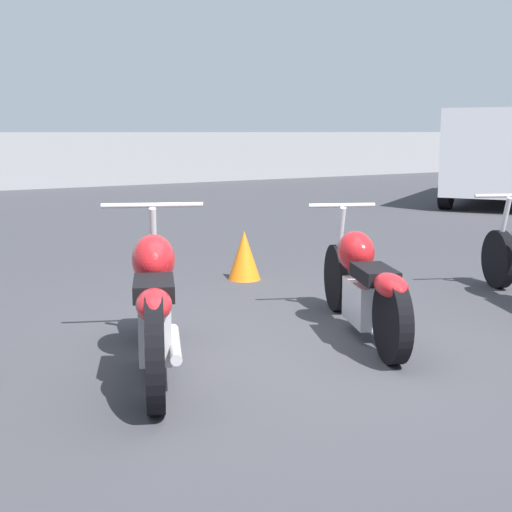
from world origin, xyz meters
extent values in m
plane|color=#38383D|center=(0.00, 0.00, 0.00)|extent=(60.00, 60.00, 0.00)
cylinder|color=black|center=(-0.57, 0.92, 0.33)|extent=(0.36, 0.65, 0.66)
cylinder|color=black|center=(-1.16, -0.39, 0.33)|extent=(0.36, 0.65, 0.66)
cube|color=silver|center=(-0.89, 0.20, 0.30)|extent=(0.40, 0.56, 0.37)
ellipsoid|color=red|center=(-0.79, 0.42, 0.70)|extent=(0.47, 0.59, 0.33)
cube|color=black|center=(-1.00, -0.03, 0.61)|extent=(0.41, 0.51, 0.10)
ellipsoid|color=red|center=(-1.14, -0.35, 0.60)|extent=(0.36, 0.48, 0.16)
cylinder|color=silver|center=(-0.61, 0.83, 1.01)|extent=(0.67, 0.33, 0.04)
cylinder|color=silver|center=(-0.59, 0.87, 0.67)|extent=(0.15, 0.26, 0.66)
cylinder|color=silver|center=(-0.84, 0.02, 0.23)|extent=(0.34, 0.64, 0.07)
cylinder|color=black|center=(1.12, 0.85, 0.29)|extent=(0.33, 0.57, 0.58)
cylinder|color=black|center=(0.52, -0.47, 0.29)|extent=(0.33, 0.57, 0.58)
cube|color=silver|center=(0.79, 0.13, 0.26)|extent=(0.40, 0.56, 0.32)
ellipsoid|color=red|center=(0.89, 0.35, 0.61)|extent=(0.43, 0.51, 0.32)
cube|color=black|center=(0.69, -0.10, 0.53)|extent=(0.42, 0.54, 0.10)
ellipsoid|color=red|center=(0.54, -0.42, 0.52)|extent=(0.36, 0.48, 0.16)
cylinder|color=silver|center=(1.08, 0.76, 0.93)|extent=(0.53, 0.26, 0.04)
cylinder|color=silver|center=(1.10, 0.81, 0.61)|extent=(0.15, 0.24, 0.62)
cylinder|color=silver|center=(0.84, -0.05, 0.20)|extent=(0.35, 0.66, 0.07)
cylinder|color=black|center=(3.05, 0.71, 0.29)|extent=(0.34, 0.56, 0.58)
cylinder|color=silver|center=(3.00, 0.62, 0.93)|extent=(0.61, 0.31, 0.04)
cylinder|color=silver|center=(3.02, 0.67, 0.61)|extent=(0.15, 0.24, 0.62)
cube|color=silver|center=(10.42, 6.42, 1.13)|extent=(5.62, 4.57, 1.70)
cylinder|color=black|center=(11.67, 8.34, 0.35)|extent=(0.71, 0.56, 0.70)
cylinder|color=black|center=(8.14, 6.13, 0.35)|extent=(0.71, 0.56, 0.70)
cone|color=orange|center=(1.12, 2.40, 0.26)|extent=(0.34, 0.34, 0.52)
camera|label=1|loc=(-2.71, -3.86, 1.53)|focal=50.00mm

